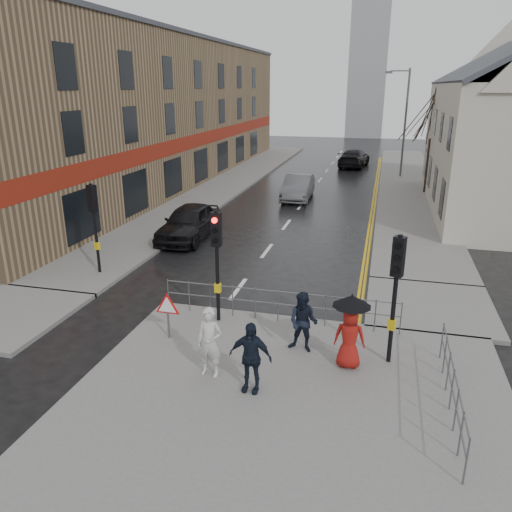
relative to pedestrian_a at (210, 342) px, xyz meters
The scene contains 24 objects.
ground 3.06m from the pedestrian_a, 109.50° to the left, with size 120.00×120.00×0.00m, color black.
near_pavement 2.38m from the pedestrian_a, 20.97° to the right, with size 10.00×9.00×0.14m, color #605E5B.
left_pavement 26.80m from the pedestrian_a, 106.18° to the left, with size 4.00×44.00×0.14m, color #605E5B.
right_pavement 28.28m from the pedestrian_a, 78.70° to the left, with size 4.00×40.00×0.14m, color #605E5B.
pavement_bridge_right 8.02m from the pedestrian_a, 45.93° to the left, with size 4.00×4.20×0.14m, color #605E5B.
pavement_stub_left 7.72m from the pedestrian_a, 167.03° to the left, with size 4.00×4.20×0.14m, color #605E5B.
building_left_terrace 28.19m from the pedestrian_a, 117.67° to the left, with size 8.00×42.00×10.00m, color #866B4D.
church_tower 65.21m from the pedestrian_a, 89.52° to the left, with size 5.00×5.00×18.00m, color gray.
traffic_signal_near_left 3.34m from the pedestrian_a, 104.66° to the left, with size 0.28×0.27×3.40m.
traffic_signal_near_right 4.79m from the pedestrian_a, 22.05° to the left, with size 0.34×0.33×3.40m.
traffic_signal_far_left 8.75m from the pedestrian_a, 138.47° to the left, with size 0.34×0.33×3.40m.
guard_railing_front 3.47m from the pedestrian_a, 73.44° to the left, with size 7.14×0.04×1.00m.
guard_railing_side 5.54m from the pedestrian_a, ahead, with size 0.04×4.54×1.00m.
warning_sign 2.32m from the pedestrian_a, 139.37° to the left, with size 0.80×0.07×1.35m.
street_lamp 31.32m from the pedestrian_a, 81.02° to the left, with size 1.83×0.25×8.00m.
tree_near 25.90m from the pedestrian_a, 75.19° to the left, with size 2.40×2.40×6.58m.
tree_far 33.64m from the pedestrian_a, 77.86° to the left, with size 2.40×2.40×5.64m.
pedestrian_a is the anchor object (origin of this frame).
pedestrian_b 2.64m from the pedestrian_a, 41.03° to the left, with size 0.80×0.63×1.65m, color black.
pedestrian_with_umbrella 3.47m from the pedestrian_a, 20.68° to the left, with size 0.96×0.96×1.94m.
pedestrian_d 1.19m from the pedestrian_a, 19.17° to the right, with size 1.01×0.42×1.73m, color black.
car_parked 12.10m from the pedestrian_a, 113.92° to the left, with size 1.93×4.80×1.64m, color black.
car_mid 21.02m from the pedestrian_a, 93.97° to the left, with size 1.62×4.64×1.53m, color #4B4C50.
car_far 35.74m from the pedestrian_a, 88.27° to the left, with size 2.16×5.32×1.54m, color black.
Camera 1 is at (4.69, -12.78, 6.86)m, focal length 35.00 mm.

